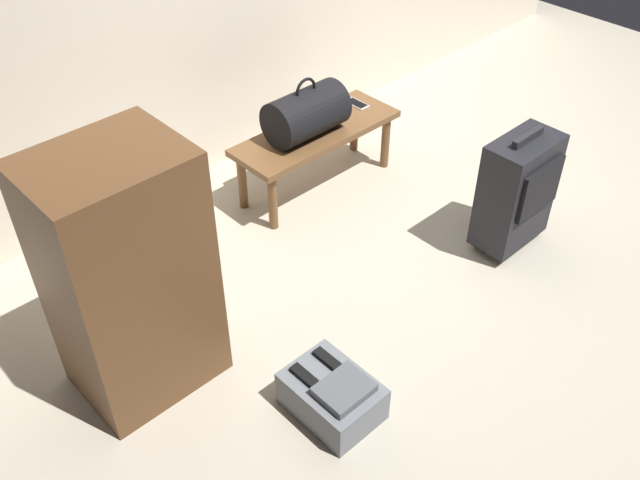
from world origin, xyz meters
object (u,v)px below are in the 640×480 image
cell_phone (357,104)px  backpack_grey (332,395)px  suitcase_upright_charcoal (517,190)px  duffel_bag_black (306,113)px  bench (317,138)px  side_cabinet (129,278)px

cell_phone → backpack_grey: 1.92m
suitcase_upright_charcoal → cell_phone: bearing=89.8°
duffel_bag_black → backpack_grey: (-0.97, -1.22, -0.41)m
bench → duffel_bag_black: bearing=-180.0°
suitcase_upright_charcoal → side_cabinet: 1.94m
duffel_bag_black → backpack_grey: size_ratio=1.16×
bench → side_cabinet: (-1.48, -0.53, 0.23)m
duffel_bag_black → cell_phone: size_ratio=3.06×
cell_phone → backpack_grey: cell_phone is taller
bench → side_cabinet: 1.59m
bench → cell_phone: 0.38m
bench → duffel_bag_black: size_ratio=2.27×
backpack_grey → side_cabinet: (-0.43, 0.69, 0.46)m
duffel_bag_black → side_cabinet: bearing=-159.3°
cell_phone → side_cabinet: side_cabinet is taller
bench → suitcase_upright_charcoal: size_ratio=1.50×
suitcase_upright_charcoal → backpack_grey: size_ratio=1.75×
duffel_bag_black → cell_phone: duffel_bag_black is taller
bench → side_cabinet: bearing=-160.3°
backpack_grey → duffel_bag_black: bearing=51.4°
duffel_bag_black → side_cabinet: size_ratio=0.40×
duffel_bag_black → side_cabinet: (-1.41, -0.53, 0.05)m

